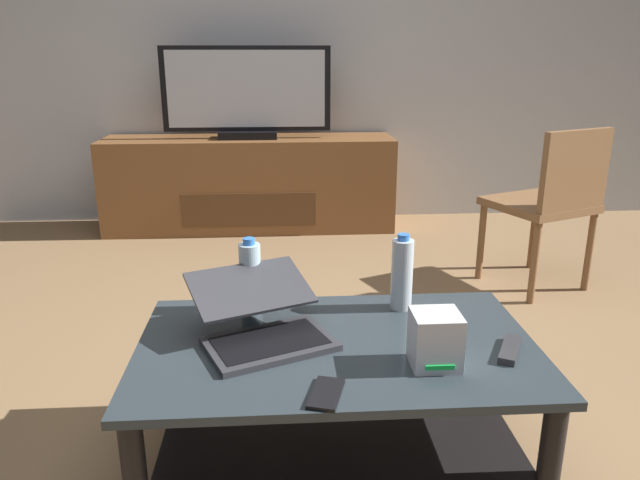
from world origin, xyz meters
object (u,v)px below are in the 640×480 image
at_px(dining_chair, 551,199).
at_px(water_bottle_far, 250,276).
at_px(router_box, 435,339).
at_px(television, 247,95).
at_px(tv_remote, 510,349).
at_px(cell_phone, 326,394).
at_px(laptop, 262,320).
at_px(media_cabinet, 250,184).
at_px(coffee_table, 336,381).
at_px(water_bottle_near, 402,274).

relative_size(dining_chair, water_bottle_far, 3.51).
distance_m(dining_chair, router_box, 1.74).
distance_m(television, router_box, 2.78).
relative_size(television, tv_remote, 6.90).
xyz_separation_m(television, cell_phone, (0.31, -2.80, -0.51)).
bearing_deg(laptop, router_box, -21.93).
bearing_deg(media_cabinet, router_box, -77.34).
relative_size(media_cabinet, laptop, 4.14).
relative_size(coffee_table, tv_remote, 7.07).
bearing_deg(television, tv_remote, -72.42).
bearing_deg(laptop, television, 93.40).
distance_m(television, cell_phone, 2.87).
distance_m(dining_chair, water_bottle_far, 1.80).
xyz_separation_m(media_cabinet, tv_remote, (0.83, -2.65, 0.10)).
relative_size(coffee_table, dining_chair, 1.34).
relative_size(laptop, water_bottle_far, 1.97).
height_order(television, water_bottle_near, television).
height_order(router_box, water_bottle_far, water_bottle_far).
distance_m(dining_chair, tv_remote, 1.58).
xyz_separation_m(dining_chair, water_bottle_far, (-1.45, -1.06, 0.03)).
distance_m(laptop, tv_remote, 0.70).
bearing_deg(laptop, cell_phone, -62.76).
relative_size(coffee_table, media_cabinet, 0.58).
bearing_deg(coffee_table, media_cabinet, 98.03).
bearing_deg(cell_phone, water_bottle_near, 76.61).
height_order(dining_chair, router_box, dining_chair).
bearing_deg(tv_remote, dining_chair, 90.24).
bearing_deg(laptop, dining_chair, 41.78).
bearing_deg(water_bottle_far, water_bottle_near, -2.58).
bearing_deg(router_box, laptop, 158.07).
bearing_deg(water_bottle_near, media_cabinet, 104.21).
xyz_separation_m(water_bottle_near, water_bottle_far, (-0.48, 0.02, -0.00)).
bearing_deg(cell_phone, coffee_table, 95.07).
bearing_deg(media_cabinet, dining_chair, -38.59).
distance_m(coffee_table, media_cabinet, 2.58).
bearing_deg(media_cabinet, television, -90.00).
relative_size(laptop, tv_remote, 2.96).
bearing_deg(water_bottle_far, dining_chair, 36.04).
height_order(television, dining_chair, television).
bearing_deg(cell_phone, tv_remote, 34.99).
distance_m(media_cabinet, laptop, 2.52).
xyz_separation_m(television, router_box, (0.61, -2.67, -0.44)).
height_order(media_cabinet, water_bottle_near, water_bottle_near).
height_order(coffee_table, cell_phone, cell_phone).
bearing_deg(media_cabinet, cell_phone, -83.75).
bearing_deg(television, coffee_table, -81.90).
relative_size(television, water_bottle_far, 4.60).
height_order(media_cabinet, cell_phone, media_cabinet).
height_order(water_bottle_near, tv_remote, water_bottle_near).
bearing_deg(coffee_table, tv_remote, -10.53).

